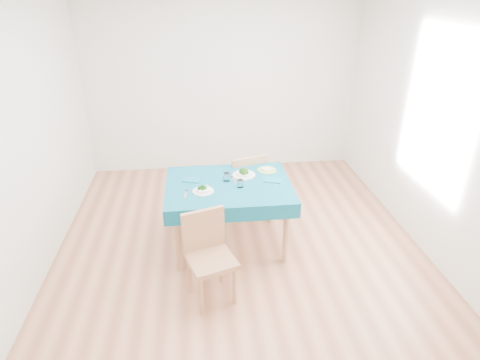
{
  "coord_description": "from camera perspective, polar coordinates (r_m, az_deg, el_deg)",
  "views": [
    {
      "loc": [
        -0.41,
        -3.63,
        2.67
      ],
      "look_at": [
        0.0,
        0.0,
        0.85
      ],
      "focal_mm": 30.0,
      "sensor_mm": 36.0,
      "label": 1
    }
  ],
  "objects": [
    {
      "name": "side_plate",
      "position": [
        4.51,
        3.86,
        1.4
      ],
      "size": [
        0.21,
        0.21,
        0.01
      ],
      "primitive_type": "cylinder",
      "color": "#95C962",
      "rests_on": "table"
    },
    {
      "name": "tumbler_side",
      "position": [
        4.13,
        0.04,
        -0.5
      ],
      "size": [
        0.06,
        0.06,
        0.08
      ],
      "primitive_type": "cylinder",
      "color": "white",
      "rests_on": "table"
    },
    {
      "name": "knife_far",
      "position": [
        4.27,
        5.25,
        -0.24
      ],
      "size": [
        0.07,
        0.21,
        0.0
      ],
      "primitive_type": "cube",
      "rotation": [
        0.0,
        0.0,
        0.28
      ],
      "color": "silver",
      "rests_on": "table"
    },
    {
      "name": "chair_near",
      "position": [
        3.63,
        -4.17,
        -10.41
      ],
      "size": [
        0.51,
        0.54,
        1.0
      ],
      "primitive_type": "cube",
      "rotation": [
        0.0,
        0.0,
        0.31
      ],
      "color": "#9F6D4A",
      "rests_on": "ground"
    },
    {
      "name": "chair_far",
      "position": [
        4.9,
        0.43,
        0.94
      ],
      "size": [
        0.56,
        0.59,
        1.12
      ],
      "primitive_type": "cube",
      "rotation": [
        0.0,
        0.0,
        3.42
      ],
      "color": "#9F6D4A",
      "rests_on": "ground"
    },
    {
      "name": "bread_slice",
      "position": [
        4.51,
        3.87,
        1.55
      ],
      "size": [
        0.14,
        0.14,
        0.02
      ],
      "primitive_type": "cube",
      "rotation": [
        0.0,
        0.0,
        0.36
      ],
      "color": "beige",
      "rests_on": "side_plate"
    },
    {
      "name": "table",
      "position": [
        4.4,
        -1.57,
        -4.97
      ],
      "size": [
        1.31,
        1.0,
        0.76
      ],
      "primitive_type": "cube",
      "color": "#0A536D",
      "rests_on": "ground"
    },
    {
      "name": "napkin_far",
      "position": [
        4.29,
        4.67,
        -0.0
      ],
      "size": [
        0.21,
        0.18,
        0.01
      ],
      "primitive_type": "cube",
      "rotation": [
        0.0,
        0.0,
        -0.35
      ],
      "color": "#0E5E79",
      "rests_on": "table"
    },
    {
      "name": "room_shell",
      "position": [
        3.89,
        0.0,
        6.58
      ],
      "size": [
        4.02,
        4.52,
        2.73
      ],
      "color": "#95593E",
      "rests_on": "ground"
    },
    {
      "name": "bowl_far",
      "position": [
        4.38,
        0.56,
        1.1
      ],
      "size": [
        0.25,
        0.25,
        0.08
      ],
      "primitive_type": null,
      "color": "white",
      "rests_on": "table"
    },
    {
      "name": "fork_far",
      "position": [
        4.29,
        -0.9,
        0.0
      ],
      "size": [
        0.06,
        0.18,
        0.0
      ],
      "primitive_type": "cube",
      "rotation": [
        0.0,
        0.0,
        0.21
      ],
      "color": "silver",
      "rests_on": "table"
    },
    {
      "name": "knife_near",
      "position": [
        4.11,
        -4.21,
        -1.28
      ],
      "size": [
        0.08,
        0.22,
        0.0
      ],
      "primitive_type": "cube",
      "rotation": [
        0.0,
        0.0,
        0.27
      ],
      "color": "silver",
      "rests_on": "table"
    },
    {
      "name": "bowl_near",
      "position": [
        4.06,
        -5.29,
        -1.26
      ],
      "size": [
        0.21,
        0.21,
        0.07
      ],
      "primitive_type": null,
      "color": "white",
      "rests_on": "table"
    },
    {
      "name": "fork_near",
      "position": [
        4.05,
        -7.72,
        -1.97
      ],
      "size": [
        0.04,
        0.18,
        0.0
      ],
      "primitive_type": "cube",
      "rotation": [
        0.0,
        0.0,
        -0.12
      ],
      "color": "silver",
      "rests_on": "table"
    },
    {
      "name": "tumbler_center",
      "position": [
        4.26,
        -1.94,
        0.43
      ],
      "size": [
        0.07,
        0.07,
        0.09
      ],
      "primitive_type": "cylinder",
      "color": "white",
      "rests_on": "table"
    },
    {
      "name": "napkin_near",
      "position": [
        4.32,
        -6.82,
        0.04
      ],
      "size": [
        0.22,
        0.18,
        0.01
      ],
      "primitive_type": "cube",
      "rotation": [
        0.0,
        0.0,
        -0.31
      ],
      "color": "#0E5E79",
      "rests_on": "table"
    }
  ]
}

